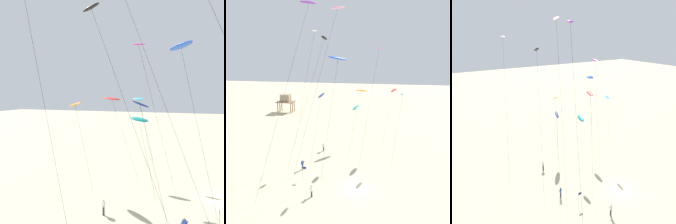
{
  "view_description": "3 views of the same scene",
  "coord_description": "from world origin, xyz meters",
  "views": [
    {
      "loc": [
        -30.92,
        2.78,
        12.42
      ],
      "look_at": [
        -1.07,
        12.82,
        10.05
      ],
      "focal_mm": 40.55,
      "sensor_mm": 36.0,
      "label": 1
    },
    {
      "loc": [
        3.34,
        -28.45,
        17.4
      ],
      "look_at": [
        -4.7,
        11.07,
        7.91
      ],
      "focal_mm": 37.18,
      "sensor_mm": 36.0,
      "label": 2
    },
    {
      "loc": [
        -25.19,
        -22.97,
        23.72
      ],
      "look_at": [
        -3.83,
        10.65,
        10.46
      ],
      "focal_mm": 39.89,
      "sensor_mm": 36.0,
      "label": 3
    }
  ],
  "objects": [
    {
      "name": "kite_orange",
      "position": [
        -1.26,
        17.83,
        10.88
      ],
      "size": [
        2.77,
        4.69,
        11.44
      ],
      "color": "orange",
      "rests_on": "ground"
    },
    {
      "name": "kite_white",
      "position": [
        -10.99,
        18.1,
        22.08
      ],
      "size": [
        3.21,
        7.38,
        22.75
      ],
      "color": "white",
      "rests_on": "ground"
    },
    {
      "name": "ground_plane",
      "position": [
        0.0,
        0.0,
        0.0
      ],
      "size": [
        260.0,
        260.0,
        0.0
      ],
      "primitive_type": "plane",
      "color": "beige"
    },
    {
      "name": "kite_magenta",
      "position": [
        2.08,
        10.06,
        18.24
      ],
      "size": [
        2.81,
        6.31,
        19.07
      ],
      "color": "#D8339E",
      "rests_on": "ground"
    },
    {
      "name": "kite_pink",
      "position": [
        -4.87,
        11.17,
        25.07
      ],
      "size": [
        6.03,
        11.84,
        25.74
      ],
      "color": "pink",
      "rests_on": "ground"
    },
    {
      "name": "kite_black",
      "position": [
        -7.61,
        12.62,
        20.34
      ],
      "size": [
        4.55,
        10.05,
        21.21
      ],
      "color": "black",
      "rests_on": "ground"
    },
    {
      "name": "kite_blue",
      "position": [
        -3.38,
        4.48,
        17.24
      ],
      "size": [
        3.26,
        5.44,
        17.81
      ],
      "color": "blue",
      "rests_on": "ground"
    },
    {
      "name": "kite_navy",
      "position": [
        -6.87,
        7.92,
        11.14
      ],
      "size": [
        1.87,
        4.0,
        11.76
      ],
      "color": "navy",
      "rests_on": "ground"
    },
    {
      "name": "marker_flag",
      "position": [
        -7.67,
        0.65,
        1.49
      ],
      "size": [
        0.57,
        0.05,
        2.1
      ],
      "color": "gray",
      "rests_on": "ground"
    },
    {
      "name": "kite_red",
      "position": [
        4.96,
        14.87,
        11.52
      ],
      "size": [
        2.96,
        6.41,
        11.93
      ],
      "color": "red",
      "rests_on": "ground"
    },
    {
      "name": "kite_flyer_nearest",
      "position": [
        -7.62,
        11.52,
        0.89
      ],
      "size": [
        0.68,
        0.66,
        1.67
      ],
      "color": "#33333D",
      "rests_on": "ground"
    },
    {
      "name": "kite_flyer_furthest",
      "position": [
        -8.93,
        3.55,
        0.89
      ],
      "size": [
        0.71,
        0.72,
        1.67
      ],
      "color": "#33333D",
      "rests_on": "ground"
    },
    {
      "name": "kite_purple",
      "position": [
        -7.31,
        3.73,
        24.36
      ],
      "size": [
        5.61,
        11.09,
        24.91
      ],
      "color": "purple",
      "rests_on": "ground"
    },
    {
      "name": "kite_teal",
      "position": [
        -1.3,
        9.27,
        9.22
      ],
      "size": [
        1.69,
        3.53,
        9.73
      ],
      "color": "teal",
      "rests_on": "ground"
    },
    {
      "name": "kite_flyer_middle",
      "position": [
        -5.23,
        -3.25,
        0.89
      ],
      "size": [
        0.57,
        0.59,
        1.67
      ],
      "color": "#33333D",
      "rests_on": "ground"
    },
    {
      "name": "kite_cyan",
      "position": [
        6.25,
        11.04,
        11.4
      ],
      "size": [
        1.93,
        3.96,
        11.78
      ],
      "color": "#33BFE0",
      "rests_on": "ground"
    }
  ]
}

